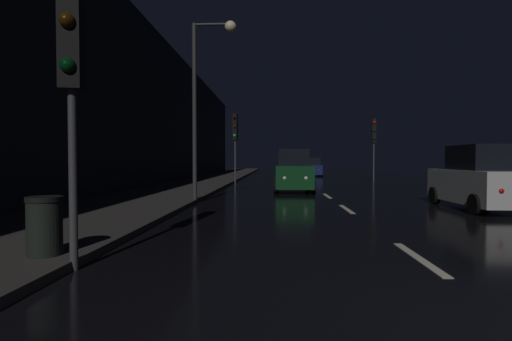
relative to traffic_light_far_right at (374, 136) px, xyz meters
The scene contains 12 objects.
ground 6.75m from the traffic_light_far_right, 158.74° to the right, with size 27.64×84.00×0.02m, color black.
sidewalk_left 13.57m from the traffic_light_far_right, behind, with size 4.40×84.00×0.15m, color #33302D.
building_facade_left 16.56m from the traffic_light_far_right, 160.28° to the right, with size 0.80×63.00×9.81m, color black.
lane_centerline 15.46m from the traffic_light_far_right, 110.71° to the right, with size 0.16×22.60×0.01m.
traffic_light_far_right is the anchor object (origin of this frame).
traffic_light_far_left 10.95m from the traffic_light_far_right, 166.35° to the right, with size 0.36×0.48×5.04m.
traffic_light_near_left 26.80m from the traffic_light_far_right, 113.61° to the right, with size 0.38×0.48×4.60m.
streetlamp_overhead 18.71m from the traffic_light_far_right, 123.73° to the right, with size 1.70×0.44×6.98m.
trash_bin_curbside 26.95m from the traffic_light_far_right, 115.12° to the right, with size 0.55×0.55×0.93m.
car_approaching_headlights 12.09m from the traffic_light_far_right, 124.94° to the right, with size 2.05×4.45×2.24m.
car_distant_taillights 10.76m from the traffic_light_far_right, 111.29° to the left, with size 1.76×3.80×1.92m.
car_parked_right_near 17.11m from the traffic_light_far_right, 92.70° to the right, with size 1.98×4.30×2.16m.
Camera 1 is at (-2.41, -3.44, 1.65)m, focal length 26.51 mm.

